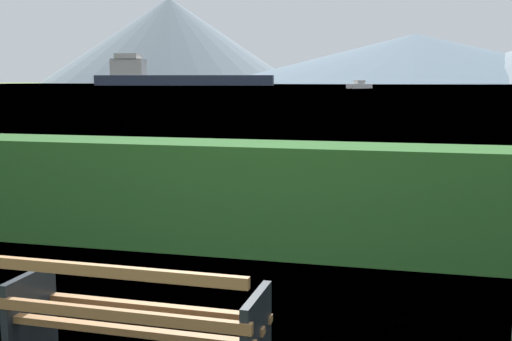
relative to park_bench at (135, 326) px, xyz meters
The scene contains 6 objects.
water_surface 307.88m from the park_bench, 90.00° to the left, with size 620.00×620.00×0.00m, color slate.
park_bench is the anchor object (origin of this frame).
hedge_row 3.36m from the park_bench, 89.98° to the left, with size 11.58×0.88×1.19m, color #285B23.
cargo_ship_large 268.30m from the park_bench, 111.86° to the left, with size 76.43×23.14×13.44m.
sailboat_mid 159.75m from the park_bench, 94.44° to the left, with size 6.40×7.08×2.07m.
distant_hills 553.08m from the park_bench, 84.98° to the left, with size 754.89×404.85×81.89m.
Camera 1 is at (1.57, -3.32, 1.87)m, focal length 43.84 mm.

